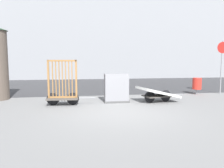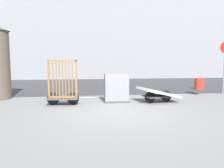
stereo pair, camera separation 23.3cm
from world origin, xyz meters
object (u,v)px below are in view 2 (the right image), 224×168
at_px(utility_cabinet, 116,89).
at_px(bike_cart_with_bedframe, 63,90).
at_px(bike_cart_with_mattress, 158,93).
at_px(trash_bin, 199,84).

bearing_deg(utility_cabinet, bike_cart_with_bedframe, -173.32).
bearing_deg(bike_cart_with_bedframe, bike_cart_with_mattress, 3.64).
relative_size(bike_cart_with_bedframe, trash_bin, 2.25).
xyz_separation_m(utility_cabinet, trash_bin, (4.56, 1.47, 0.00)).
bearing_deg(bike_cart_with_mattress, trash_bin, 20.00).
bearing_deg(utility_cabinet, bike_cart_with_mattress, -8.30).
xyz_separation_m(bike_cart_with_mattress, trash_bin, (2.79, 1.72, 0.18)).
distance_m(bike_cart_with_bedframe, trash_bin, 6.99).
xyz_separation_m(bike_cart_with_bedframe, utility_cabinet, (2.21, 0.26, -0.05)).
bearing_deg(bike_cart_with_mattress, bike_cart_with_bedframe, 168.28).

